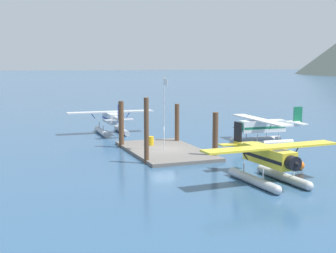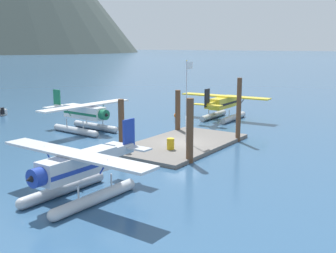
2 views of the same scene
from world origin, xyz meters
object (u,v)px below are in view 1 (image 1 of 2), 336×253
(seaplane_yellow_stbd_fwd, at_px, (269,161))
(fuel_drum, at_px, (151,141))
(seaplane_white_bow_centre, at_px, (262,130))
(mooring_buoy, at_px, (300,165))
(flagpole, at_px, (165,106))
(seaplane_silver_port_aft, at_px, (111,121))

(seaplane_yellow_stbd_fwd, bearing_deg, fuel_drum, -167.95)
(fuel_drum, distance_m, seaplane_yellow_stbd_fwd, 16.22)
(fuel_drum, height_order, seaplane_white_bow_centre, seaplane_white_bow_centre)
(fuel_drum, distance_m, mooring_buoy, 15.45)
(flagpole, height_order, seaplane_silver_port_aft, flagpole)
(seaplane_silver_port_aft, bearing_deg, flagpole, 6.83)
(flagpole, relative_size, fuel_drum, 7.73)
(flagpole, xyz_separation_m, seaplane_yellow_stbd_fwd, (12.87, 3.03, -2.90))
(seaplane_silver_port_aft, distance_m, seaplane_white_bow_centre, 18.24)
(mooring_buoy, xyz_separation_m, seaplane_yellow_stbd_fwd, (2.60, -4.58, 1.22))
(flagpole, relative_size, mooring_buoy, 9.41)
(fuel_drum, xyz_separation_m, mooring_buoy, (13.24, 7.96, -0.38))
(fuel_drum, distance_m, seaplane_white_bow_centre, 11.65)
(flagpole, bearing_deg, mooring_buoy, 36.57)
(seaplane_white_bow_centre, relative_size, seaplane_yellow_stbd_fwd, 1.00)
(flagpole, bearing_deg, seaplane_yellow_stbd_fwd, 13.26)
(seaplane_silver_port_aft, bearing_deg, fuel_drum, 6.87)
(mooring_buoy, distance_m, seaplane_yellow_stbd_fwd, 5.41)
(flagpole, relative_size, seaplane_white_bow_centre, 0.65)
(fuel_drum, bearing_deg, seaplane_yellow_stbd_fwd, 12.05)
(mooring_buoy, distance_m, seaplane_silver_port_aft, 25.92)
(flagpole, distance_m, mooring_buoy, 13.42)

